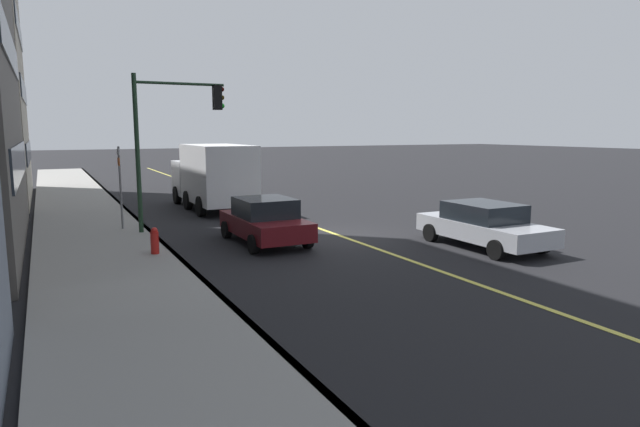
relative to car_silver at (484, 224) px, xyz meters
name	(u,v)px	position (x,y,z in m)	size (l,w,h in m)	color
ground	(339,236)	(3.80, 3.25, -0.74)	(200.00, 200.00, 0.00)	black
sidewalk_slab	(105,256)	(3.80, 11.16, -0.67)	(80.00, 3.88, 0.15)	gray
curb_edge	(169,250)	(3.80, 9.30, -0.67)	(80.00, 0.16, 0.15)	slate
lane_stripe_center	(339,235)	(3.80, 3.25, -0.74)	(80.00, 0.16, 0.01)	#D8CC4C
car_silver	(484,224)	(0.00, 0.00, 0.00)	(4.62, 2.11, 1.44)	#A8AAB2
car_maroon	(265,220)	(3.81, 6.09, 0.03)	(4.21, 2.05, 1.52)	#591116
truck_white	(214,175)	(12.38, 5.38, 0.89)	(6.92, 2.61, 3.09)	silver
traffic_light_mast	(171,127)	(6.92, 8.42, 3.13)	(0.28, 3.27, 5.70)	#1E3823
street_sign_post	(120,183)	(7.98, 10.13, 1.12)	(0.60, 0.08, 3.18)	slate
fire_hydrant	(155,243)	(3.15, 9.82, -0.28)	(0.24, 0.24, 0.94)	red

